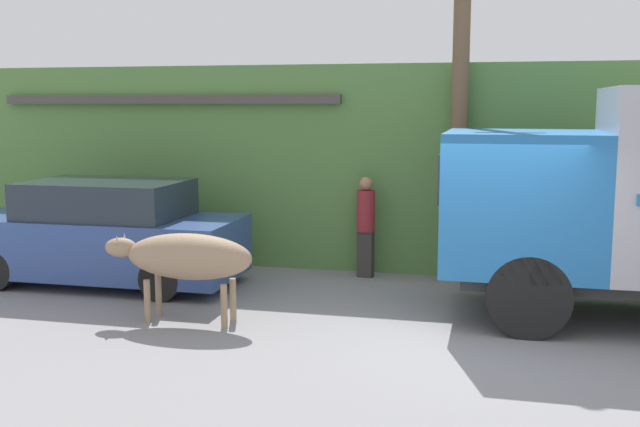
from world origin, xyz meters
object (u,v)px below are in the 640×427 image
Objects in this scene: parked_suv at (102,235)px; utility_pole at (460,80)px; pedestrian_on_hill at (366,222)px; brown_cow at (186,257)px.

parked_suv is 0.71× the size of utility_pole.
utility_pole is (1.54, 0.15, 2.41)m from pedestrian_on_hill.
brown_cow is 0.33× the size of utility_pole.
pedestrian_on_hill reaches higher than brown_cow.
pedestrian_on_hill is 2.86m from utility_pole.
pedestrian_on_hill is 0.27× the size of utility_pole.
utility_pole reaches higher than pedestrian_on_hill.
utility_pole is (3.47, 3.38, 2.48)m from brown_cow.
utility_pole is at bearing 29.95° from brown_cow.
parked_suv reaches higher than brown_cow.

